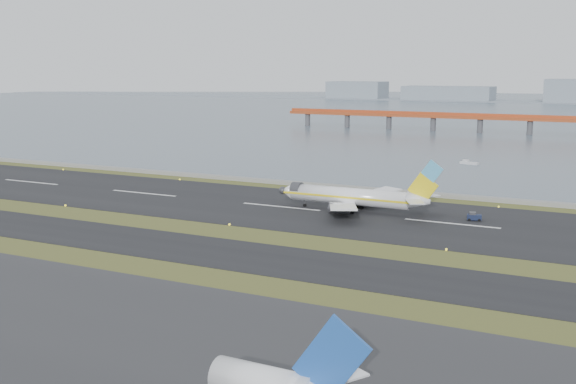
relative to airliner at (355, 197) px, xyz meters
name	(u,v)px	position (x,y,z in m)	size (l,w,h in m)	color
ground	(209,233)	(-17.41, -32.47, -3.46)	(1000.00, 1000.00, 0.00)	#35491A
taxiway_strip	(172,246)	(-17.41, -44.47, -3.41)	(1000.00, 18.00, 0.10)	black
runway_strip	(281,207)	(-17.41, -2.47, -3.41)	(1000.00, 45.00, 0.10)	black
seawall	(333,186)	(-17.41, 27.53, -2.96)	(1000.00, 2.50, 1.00)	gray
bay_water	(549,111)	(-17.41, 427.53, -3.46)	(1400.00, 800.00, 1.30)	#455662
red_pier	(530,120)	(2.59, 217.53, 3.82)	(260.00, 5.00, 10.20)	#AA421D
airliner	(355,197)	(0.00, 0.00, 0.00)	(38.52, 32.89, 12.80)	white
pushback_tug	(474,217)	(25.95, 2.66, -2.54)	(3.28, 2.38, 1.90)	#141C37
workboat_near	(469,163)	(2.91, 93.72, -2.98)	(6.55, 3.39, 1.52)	silver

